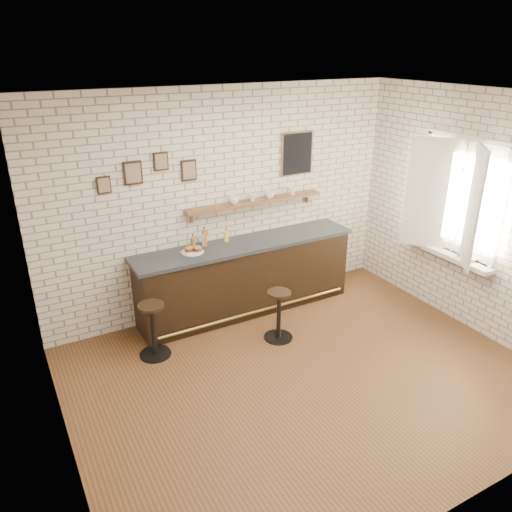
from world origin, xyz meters
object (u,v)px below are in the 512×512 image
at_px(shelf_cup_b, 252,197).
at_px(book_upper, 464,257).
at_px(book_lower, 463,259).
at_px(bitters_bottle_brown, 193,242).
at_px(condiment_bottle_yellow, 226,236).
at_px(shelf_cup_a, 234,200).
at_px(ciabatta_sandwich, 193,249).
at_px(sandwich_plate, 193,252).
at_px(bar_counter, 246,277).
at_px(bitters_bottle_amber, 205,238).
at_px(bitters_bottle_white, 204,240).
at_px(shelf_cup_c, 270,195).
at_px(bar_stool_left, 153,328).
at_px(shelf_cup_d, 292,191).
at_px(bar_stool_right, 279,314).

height_order(shelf_cup_b, book_upper, shelf_cup_b).
distance_m(shelf_cup_b, book_lower, 2.82).
xyz_separation_m(bitters_bottle_brown, condiment_bottle_yellow, (0.48, -0.00, -0.00)).
bearing_deg(book_lower, shelf_cup_b, 127.33).
bearing_deg(shelf_cup_a, ciabatta_sandwich, -178.34).
distance_m(sandwich_plate, bitters_bottle_brown, 0.16).
xyz_separation_m(bar_counter, book_lower, (2.24, -1.67, 0.43)).
bearing_deg(bitters_bottle_amber, bar_counter, -16.86).
distance_m(bitters_bottle_brown, shelf_cup_a, 0.78).
bearing_deg(book_upper, bar_counter, 152.02).
bearing_deg(bitters_bottle_white, shelf_cup_c, 2.44).
relative_size(condiment_bottle_yellow, book_lower, 0.90).
bearing_deg(sandwich_plate, bar_stool_left, -146.56).
height_order(bitters_bottle_white, bitters_bottle_amber, bitters_bottle_amber).
height_order(bitters_bottle_white, shelf_cup_b, shelf_cup_b).
xyz_separation_m(ciabatta_sandwich, book_upper, (2.98, -1.69, -0.10)).
distance_m(condiment_bottle_yellow, shelf_cup_b, 0.63).
bearing_deg(bar_counter, shelf_cup_d, 13.30).
bearing_deg(bar_stool_left, shelf_cup_c, 18.59).
height_order(bar_counter, bar_stool_left, bar_counter).
distance_m(bar_counter, shelf_cup_b, 1.08).
relative_size(shelf_cup_d, book_lower, 0.55).
relative_size(shelf_cup_b, book_lower, 0.53).
xyz_separation_m(sandwich_plate, shelf_cup_c, (1.23, 0.18, 0.54)).
bearing_deg(shelf_cup_a, bitters_bottle_amber, 172.40).
bearing_deg(shelf_cup_c, sandwich_plate, 105.92).
bearing_deg(shelf_cup_b, shelf_cup_a, 147.96).
height_order(condiment_bottle_yellow, shelf_cup_d, shelf_cup_d).
bearing_deg(shelf_cup_c, shelf_cup_d, -82.25).
relative_size(ciabatta_sandwich, bitters_bottle_amber, 0.89).
bearing_deg(bar_stool_left, bitters_bottle_amber, 32.71).
relative_size(book_lower, book_upper, 0.80).
bearing_deg(bitters_bottle_amber, ciabatta_sandwich, -148.56).
bearing_deg(sandwich_plate, bar_stool_right, -49.19).
xyz_separation_m(shelf_cup_b, book_lower, (2.02, -1.87, -0.61)).
xyz_separation_m(bar_stool_right, shelf_cup_d, (0.84, 1.05, 1.20)).
height_order(bitters_bottle_amber, condiment_bottle_yellow, bitters_bottle_amber).
distance_m(sandwich_plate, book_upper, 3.44).
xyz_separation_m(ciabatta_sandwich, bitters_bottle_brown, (0.05, 0.13, 0.03)).
xyz_separation_m(shelf_cup_d, book_lower, (1.39, -1.87, -0.61)).
bearing_deg(book_lower, shelf_cup_d, 116.66).
bearing_deg(ciabatta_sandwich, condiment_bottle_yellow, 14.13).
relative_size(ciabatta_sandwich, bar_stool_left, 0.34).
height_order(bar_stool_left, shelf_cup_a, shelf_cup_a).
distance_m(bitters_bottle_amber, shelf_cup_c, 1.09).
distance_m(ciabatta_sandwich, shelf_cup_a, 0.85).
height_order(shelf_cup_d, book_lower, shelf_cup_d).
bearing_deg(book_upper, shelf_cup_a, 149.64).
relative_size(bar_stool_left, shelf_cup_d, 6.21).
xyz_separation_m(shelf_cup_c, shelf_cup_d, (0.37, 0.00, 0.00)).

